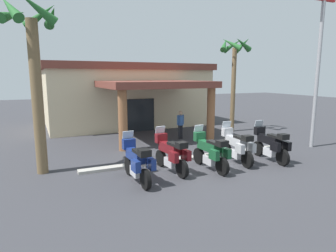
% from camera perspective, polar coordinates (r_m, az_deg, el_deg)
% --- Properties ---
extents(ground_plane, '(80.00, 80.00, 0.00)m').
position_cam_1_polar(ground_plane, '(11.87, 7.19, -7.53)').
color(ground_plane, '#38383D').
extents(motel_building, '(11.58, 11.30, 4.39)m').
position_cam_1_polar(motel_building, '(21.34, -8.15, 6.26)').
color(motel_building, beige).
rests_on(motel_building, ground_plane).
extents(motorcycle_blue, '(0.72, 2.21, 1.61)m').
position_cam_1_polar(motorcycle_blue, '(9.76, -6.18, -7.05)').
color(motorcycle_blue, black).
rests_on(motorcycle_blue, ground_plane).
extents(motorcycle_maroon, '(0.74, 2.21, 1.61)m').
position_cam_1_polar(motorcycle_maroon, '(10.69, 0.65, -5.50)').
color(motorcycle_maroon, black).
rests_on(motorcycle_maroon, ground_plane).
extents(motorcycle_green, '(0.72, 2.21, 1.61)m').
position_cam_1_polar(motorcycle_green, '(11.08, 8.41, -5.06)').
color(motorcycle_green, black).
rests_on(motorcycle_green, ground_plane).
extents(motorcycle_silver, '(0.73, 2.21, 1.61)m').
position_cam_1_polar(motorcycle_silver, '(12.17, 13.49, -3.88)').
color(motorcycle_silver, black).
rests_on(motorcycle_silver, ground_plane).
extents(motorcycle_black, '(0.73, 2.21, 1.61)m').
position_cam_1_polar(motorcycle_black, '(12.86, 19.67, -3.45)').
color(motorcycle_black, black).
rests_on(motorcycle_black, ground_plane).
extents(pedestrian, '(0.50, 0.32, 1.60)m').
position_cam_1_polar(pedestrian, '(16.30, 2.49, 0.60)').
color(pedestrian, black).
rests_on(pedestrian, ground_plane).
extents(palm_tree_roadside, '(2.03, 2.04, 6.22)m').
position_cam_1_polar(palm_tree_roadside, '(11.23, -24.98, 12.37)').
color(palm_tree_roadside, brown).
rests_on(palm_tree_roadside, ground_plane).
extents(palm_tree_near_portico, '(1.95, 2.03, 6.00)m').
position_cam_1_polar(palm_tree_near_portico, '(18.93, 12.97, 12.57)').
color(palm_tree_near_portico, brown).
rests_on(palm_tree_near_portico, ground_plane).
extents(roadside_sign, '(1.40, 0.18, 8.09)m').
position_cam_1_polar(roadside_sign, '(16.04, 27.97, 15.11)').
color(roadside_sign, '#99999E').
rests_on(roadside_sign, ground_plane).
extents(curb_strip, '(9.40, 0.36, 0.12)m').
position_cam_1_polar(curb_strip, '(12.51, 4.58, -6.29)').
color(curb_strip, '#ADA89E').
rests_on(curb_strip, ground_plane).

